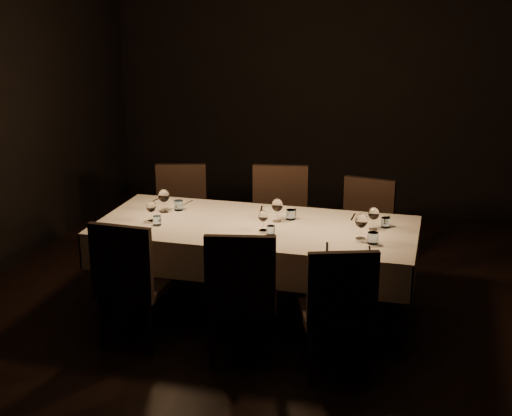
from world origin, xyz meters
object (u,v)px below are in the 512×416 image
(chair_near_left, at_px, (130,278))
(chair_far_center, at_px, (279,220))
(chair_near_center, at_px, (242,292))
(chair_near_right, at_px, (338,306))
(dining_table, at_px, (256,234))
(chair_far_left, at_px, (181,213))
(chair_far_right, at_px, (364,229))

(chair_near_left, distance_m, chair_far_center, 1.70)
(chair_near_center, distance_m, chair_near_right, 0.68)
(dining_table, relative_size, chair_near_right, 2.62)
(chair_near_left, height_order, chair_far_left, chair_near_left)
(chair_far_left, relative_size, chair_far_right, 1.02)
(chair_far_right, bearing_deg, chair_near_left, -123.79)
(chair_far_left, bearing_deg, chair_near_center, -72.71)
(chair_near_center, relative_size, chair_near_right, 1.04)
(chair_near_left, xyz_separation_m, chair_far_center, (0.76, 1.52, 0.03))
(chair_far_center, distance_m, chair_far_right, 0.76)
(chair_near_right, xyz_separation_m, chair_far_right, (-0.02, 1.65, -0.00))
(chair_near_center, bearing_deg, chair_near_left, -14.31)
(chair_near_left, distance_m, chair_near_right, 1.54)
(chair_far_left, relative_size, chair_far_center, 0.94)
(chair_near_center, relative_size, chair_far_right, 1.05)
(chair_near_center, height_order, chair_far_left, chair_near_center)
(dining_table, bearing_deg, chair_far_left, 139.78)
(chair_near_left, relative_size, chair_near_right, 1.02)
(chair_near_left, bearing_deg, chair_far_left, -81.10)
(chair_near_left, bearing_deg, chair_near_center, 179.07)
(dining_table, distance_m, chair_near_center, 0.83)
(chair_far_left, distance_m, chair_far_right, 1.71)
(chair_near_left, bearing_deg, chair_far_right, -131.93)
(chair_near_center, xyz_separation_m, chair_far_right, (0.66, 1.63, -0.02))
(chair_near_left, xyz_separation_m, chair_near_right, (1.54, -0.07, -0.01))
(chair_near_left, height_order, chair_far_center, chair_far_center)
(chair_near_left, relative_size, chair_far_left, 1.00)
(chair_far_center, bearing_deg, chair_near_center, -96.05)
(chair_near_right, bearing_deg, chair_far_left, -62.28)
(chair_near_right, bearing_deg, dining_table, -65.61)
(chair_near_right, distance_m, chair_far_left, 2.38)
(chair_far_left, bearing_deg, chair_far_center, -18.65)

